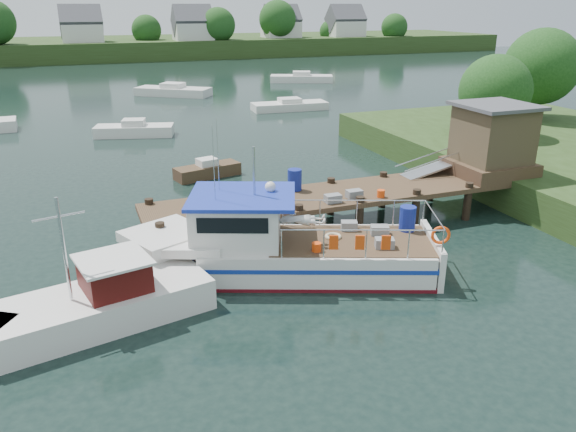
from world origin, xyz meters
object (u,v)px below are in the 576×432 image
object	(u,v)px
dock	(442,161)
moored_rowboat	(207,170)
work_boat	(88,306)
moored_d	(173,91)
moored_c	(290,106)
lobster_boat	(277,246)
moored_b	(134,130)
moored_far	(301,78)

from	to	relation	value
dock	moored_rowboat	world-z (taller)	dock
work_boat	moored_d	distance (m)	42.31
moored_rowboat	moored_c	size ratio (longest dim) A/B	0.55
lobster_boat	moored_b	bearing A→B (deg)	116.52
dock	moored_far	xyz separation A→B (m)	(10.66, 41.82, -1.80)
work_boat	moored_b	distance (m)	24.51
dock	lobster_boat	distance (m)	9.14
moored_rowboat	dock	bearing A→B (deg)	-30.26
dock	moored_d	size ratio (longest dim) A/B	2.26
moored_d	lobster_boat	bearing A→B (deg)	-119.87
moored_far	moored_d	world-z (taller)	moored_d
lobster_boat	dock	bearing A→B (deg)	41.45
dock	moored_c	world-z (taller)	dock
moored_far	moored_d	xyz separation A→B (m)	(-15.58, -5.01, 0.01)
work_boat	moored_d	world-z (taller)	work_boat
moored_rowboat	moored_far	size ratio (longest dim) A/B	0.48
dock	lobster_boat	xyz separation A→B (m)	(-8.50, -3.10, -1.32)
dock	moored_c	bearing A→B (deg)	83.49
moored_rowboat	moored_d	size ratio (longest dim) A/B	0.49
moored_rowboat	moored_b	world-z (taller)	moored_b
lobster_boat	moored_c	bearing A→B (deg)	89.61
lobster_boat	moored_rowboat	bearing A→B (deg)	109.65
moored_far	lobster_boat	bearing A→B (deg)	-105.69
moored_d	dock	bearing A→B (deg)	-107.13
work_boat	moored_far	xyz separation A→B (m)	(25.18, 46.21, -0.17)
work_boat	moored_rowboat	size ratio (longest dim) A/B	2.06
moored_d	moored_rowboat	bearing A→B (deg)	-121.26
moored_c	lobster_boat	bearing A→B (deg)	-98.11
moored_rowboat	moored_d	bearing A→B (deg)	99.60
lobster_boat	moored_d	xyz separation A→B (m)	(3.58, 39.90, -0.47)
moored_far	moored_b	xyz separation A→B (m)	(-21.21, -22.03, -0.02)
moored_far	moored_c	size ratio (longest dim) A/B	1.15
work_boat	moored_c	distance (m)	34.51
lobster_boat	moored_far	distance (m)	48.83
moored_far	work_boat	bearing A→B (deg)	-111.18
work_boat	dock	bearing A→B (deg)	4.31
dock	moored_b	size ratio (longest dim) A/B	3.05
lobster_boat	moored_b	xyz separation A→B (m)	(-2.05, 22.89, -0.50)
dock	work_boat	world-z (taller)	dock
moored_c	moored_d	distance (m)	13.82
dock	moored_d	distance (m)	37.17
dock	moored_c	size ratio (longest dim) A/B	2.57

